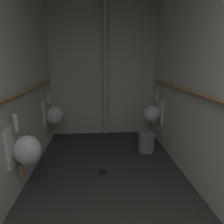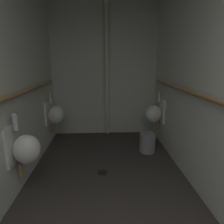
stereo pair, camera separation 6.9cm
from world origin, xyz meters
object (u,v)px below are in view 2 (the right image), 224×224
waste_bin (147,143)px  standpipe_back_wall (107,71)px  urinal_right_mid (155,113)px  urinal_left_mid (25,148)px  floor_drain (102,172)px  urinal_left_far (55,114)px

waste_bin → standpipe_back_wall: bearing=127.4°
urinal_right_mid → standpipe_back_wall: bearing=150.0°
waste_bin → urinal_right_mid: bearing=61.4°
urinal_left_mid → floor_drain: urinal_left_mid is taller
urinal_right_mid → urinal_left_far: bearing=179.5°
urinal_left_mid → waste_bin: (1.65, 1.05, -0.43)m
waste_bin → floor_drain: bearing=-141.3°
urinal_left_mid → standpipe_back_wall: standpipe_back_wall is taller
urinal_right_mid → floor_drain: bearing=-134.6°
floor_drain → waste_bin: bearing=38.7°
urinal_right_mid → standpipe_back_wall: standpipe_back_wall is taller
urinal_right_mid → floor_drain: 1.53m
urinal_left_far → floor_drain: urinal_left_far is taller
standpipe_back_wall → floor_drain: 2.03m
urinal_left_far → standpipe_back_wall: (0.97, 0.49, 0.76)m
standpipe_back_wall → floor_drain: bearing=-94.1°
urinal_left_mid → waste_bin: bearing=32.5°
floor_drain → waste_bin: 1.02m
urinal_left_far → standpipe_back_wall: bearing=27.0°
urinal_left_far → floor_drain: (0.86, -1.03, -0.59)m
urinal_left_mid → urinal_left_far: same height
urinal_left_far → urinal_right_mid: (1.86, -0.02, 0.00)m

